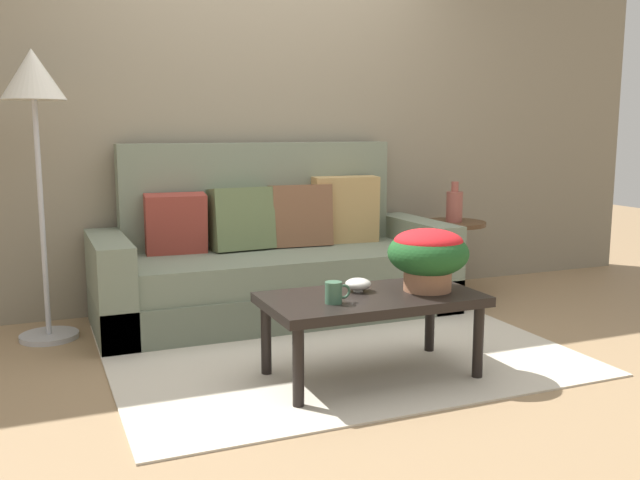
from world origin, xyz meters
TOP-DOWN VIEW (x-y plane):
  - ground_plane at (0.00, 0.00)m, footprint 14.00×14.00m
  - wall_back at (0.00, 1.31)m, footprint 6.40×0.12m
  - area_rug at (0.00, 0.04)m, footprint 2.39×1.92m
  - couch at (-0.05, 0.86)m, footprint 2.26×0.86m
  - coffee_table at (0.00, -0.43)m, footprint 1.04×0.55m
  - side_table at (1.32, 0.88)m, footprint 0.47×0.47m
  - floor_lamp at (-1.43, 0.85)m, footprint 0.35×0.35m
  - potted_plant at (0.30, -0.45)m, footprint 0.40×0.40m
  - coffee_mug at (-0.23, -0.51)m, footprint 0.12×0.08m
  - snack_bowl at (-0.03, -0.34)m, footprint 0.13×0.13m
  - table_vase at (1.31, 0.86)m, footprint 0.12×0.12m

SIDE VIEW (x-z plane):
  - ground_plane at x=0.00m, z-range 0.00..0.00m
  - area_rug at x=0.00m, z-range 0.00..0.01m
  - couch at x=-0.05m, z-range -0.21..0.89m
  - coffee_table at x=0.00m, z-range 0.16..0.57m
  - side_table at x=1.32m, z-range 0.10..0.64m
  - snack_bowl at x=-0.03m, z-range 0.42..0.48m
  - coffee_mug at x=-0.23m, z-range 0.41..0.51m
  - potted_plant at x=0.30m, z-range 0.45..0.75m
  - table_vase at x=1.31m, z-range 0.51..0.80m
  - floor_lamp at x=-1.43m, z-range 0.52..2.16m
  - wall_back at x=0.00m, z-range 0.00..2.85m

